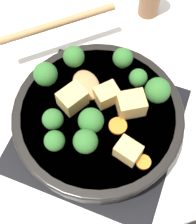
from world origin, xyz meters
TOP-DOWN VIEW (x-y plane):
  - ground_plane at (0.00, 0.00)m, footprint 2.40×2.40m
  - front_burner_grate at (0.00, 0.00)m, footprint 0.31×0.31m
  - skillet_pan at (0.00, 0.00)m, footprint 0.40×0.38m
  - wooden_spoon at (-0.11, -0.10)m, footprint 0.25×0.25m
  - tofu_cube_center_large at (-0.03, 0.05)m, footprint 0.06×0.06m
  - tofu_cube_near_handle at (0.06, 0.08)m, footprint 0.04×0.05m
  - tofu_cube_east_chunk at (-0.03, 0.01)m, footprint 0.05×0.05m
  - tofu_cube_west_chunk at (0.00, -0.05)m, footprint 0.06×0.05m
  - broccoli_floret_near_spoon at (0.07, 0.01)m, footprint 0.04×0.04m
  - broccoli_floret_center_top at (0.05, -0.06)m, footprint 0.04×0.04m
  - broccoli_floret_east_rim at (-0.06, 0.09)m, footprint 0.05×0.05m
  - broccoli_floret_west_rim at (0.09, -0.04)m, footprint 0.04×0.04m
  - broccoli_floret_north_edge at (0.03, 0.00)m, footprint 0.04×0.04m
  - broccoli_floret_south_cluster at (-0.08, -0.08)m, footprint 0.04×0.04m
  - broccoli_floret_mid_floret at (-0.02, -0.11)m, footprint 0.04×0.04m
  - broccoli_floret_small_inner at (-0.08, 0.05)m, footprint 0.03×0.03m
  - broccoli_floret_tall_stem at (-0.11, 0.01)m, footprint 0.04×0.04m
  - carrot_slice_orange_thin at (0.06, 0.10)m, footprint 0.03×0.03m
  - carrot_slice_near_center at (0.01, 0.04)m, footprint 0.03×0.03m

SIDE VIEW (x-z plane):
  - ground_plane at x=0.00m, z-range 0.00..0.00m
  - front_burner_grate at x=0.00m, z-range 0.00..0.03m
  - skillet_pan at x=0.00m, z-range 0.03..0.08m
  - carrot_slice_orange_thin at x=0.06m, z-range 0.08..0.08m
  - carrot_slice_near_center at x=0.01m, z-range 0.08..0.08m
  - wooden_spoon at x=-0.11m, z-range 0.08..0.09m
  - tofu_cube_near_handle at x=0.06m, z-range 0.08..0.11m
  - tofu_cube_east_chunk at x=-0.03m, z-range 0.08..0.11m
  - tofu_cube_west_chunk at x=0.00m, z-range 0.08..0.12m
  - tofu_cube_center_large at x=-0.03m, z-range 0.08..0.12m
  - broccoli_floret_small_inner at x=-0.08m, z-range 0.08..0.12m
  - broccoli_floret_west_rim at x=0.09m, z-range 0.08..0.12m
  - broccoli_floret_center_top at x=0.05m, z-range 0.08..0.13m
  - broccoli_floret_tall_stem at x=-0.11m, z-range 0.08..0.13m
  - broccoli_floret_south_cluster at x=-0.08m, z-range 0.08..0.13m
  - broccoli_floret_near_spoon at x=0.07m, z-range 0.08..0.13m
  - broccoli_floret_north_edge at x=0.03m, z-range 0.08..0.13m
  - broccoli_floret_mid_floret at x=-0.02m, z-range 0.08..0.13m
  - broccoli_floret_east_rim at x=-0.06m, z-range 0.08..0.13m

